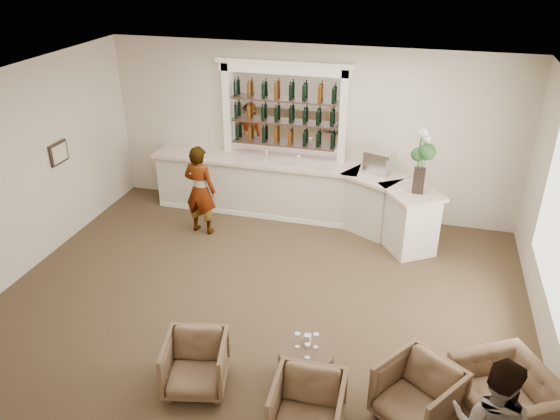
# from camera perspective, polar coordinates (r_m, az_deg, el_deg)

# --- Properties ---
(ground) EXTENTS (8.00, 8.00, 0.00)m
(ground) POSITION_cam_1_polar(r_m,az_deg,el_deg) (8.39, -2.40, -10.10)
(ground) COLOR brown
(ground) RESTS_ON ground
(room_shell) EXTENTS (8.04, 7.02, 3.32)m
(room_shell) POSITION_cam_1_polar(r_m,az_deg,el_deg) (7.83, -0.02, 6.65)
(room_shell) COLOR beige
(room_shell) RESTS_ON ground
(bar_counter) EXTENTS (5.72, 1.80, 1.14)m
(bar_counter) POSITION_cam_1_polar(r_m,az_deg,el_deg) (10.63, 1.55, 1.91)
(bar_counter) COLOR silver
(bar_counter) RESTS_ON ground
(back_bar_alcove) EXTENTS (2.64, 0.25, 3.00)m
(back_bar_alcove) POSITION_cam_1_polar(r_m,az_deg,el_deg) (10.57, 0.40, 10.23)
(back_bar_alcove) COLOR white
(back_bar_alcove) RESTS_ON ground
(cocktail_table) EXTENTS (0.69, 0.69, 0.50)m
(cocktail_table) POSITION_cam_1_polar(r_m,az_deg,el_deg) (7.04, 2.72, -15.96)
(cocktail_table) COLOR #4B3620
(cocktail_table) RESTS_ON ground
(sommelier) EXTENTS (0.67, 0.49, 1.71)m
(sommelier) POSITION_cam_1_polar(r_m,az_deg,el_deg) (10.13, -8.35, 2.07)
(sommelier) COLOR gray
(sommelier) RESTS_ON ground
(armchair_left) EXTENTS (0.90, 0.91, 0.70)m
(armchair_left) POSITION_cam_1_polar(r_m,az_deg,el_deg) (6.99, -8.80, -15.60)
(armchair_left) COLOR brown
(armchair_left) RESTS_ON ground
(armchair_center) EXTENTS (0.81, 0.83, 0.73)m
(armchair_center) POSITION_cam_1_polar(r_m,az_deg,el_deg) (6.39, 2.90, -20.07)
(armchair_center) COLOR brown
(armchair_center) RESTS_ON ground
(armchair_right) EXTENTS (1.13, 1.13, 0.75)m
(armchair_right) POSITION_cam_1_polar(r_m,az_deg,el_deg) (6.70, 14.20, -18.20)
(armchair_right) COLOR brown
(armchair_right) RESTS_ON ground
(armchair_far) EXTENTS (1.38, 1.43, 0.71)m
(armchair_far) POSITION_cam_1_polar(r_m,az_deg,el_deg) (6.98, 22.56, -17.81)
(armchair_far) COLOR brown
(armchair_far) RESTS_ON ground
(espresso_machine) EXTENTS (0.57, 0.52, 0.40)m
(espresso_machine) POSITION_cam_1_polar(r_m,az_deg,el_deg) (10.16, 10.31, 4.99)
(espresso_machine) COLOR silver
(espresso_machine) RESTS_ON bar_counter
(flower_vase) EXTENTS (0.30, 0.30, 1.12)m
(flower_vase) POSITION_cam_1_polar(r_m,az_deg,el_deg) (9.32, 14.58, 5.38)
(flower_vase) COLOR black
(flower_vase) RESTS_ON bar_counter
(wine_glass_bar_left) EXTENTS (0.07, 0.07, 0.21)m
(wine_glass_bar_left) POSITION_cam_1_polar(r_m,az_deg,el_deg) (10.29, 1.96, 5.12)
(wine_glass_bar_left) COLOR white
(wine_glass_bar_left) RESTS_ON bar_counter
(wine_glass_bar_right) EXTENTS (0.07, 0.07, 0.21)m
(wine_glass_bar_right) POSITION_cam_1_polar(r_m,az_deg,el_deg) (10.55, -1.41, 5.67)
(wine_glass_bar_right) COLOR white
(wine_glass_bar_right) RESTS_ON bar_counter
(wine_glass_tbl_a) EXTENTS (0.07, 0.07, 0.21)m
(wine_glass_tbl_a) POSITION_cam_1_polar(r_m,az_deg,el_deg) (6.85, 1.84, -13.44)
(wine_glass_tbl_a) COLOR white
(wine_glass_tbl_a) RESTS_ON cocktail_table
(wine_glass_tbl_b) EXTENTS (0.07, 0.07, 0.21)m
(wine_glass_tbl_b) POSITION_cam_1_polar(r_m,az_deg,el_deg) (6.85, 3.78, -13.48)
(wine_glass_tbl_b) COLOR white
(wine_glass_tbl_b) RESTS_ON cocktail_table
(wine_glass_tbl_c) EXTENTS (0.07, 0.07, 0.21)m
(wine_glass_tbl_c) POSITION_cam_1_polar(r_m,az_deg,el_deg) (6.71, 2.87, -14.52)
(wine_glass_tbl_c) COLOR white
(wine_glass_tbl_c) RESTS_ON cocktail_table
(napkin_holder) EXTENTS (0.08, 0.08, 0.12)m
(napkin_holder) POSITION_cam_1_polar(r_m,az_deg,el_deg) (6.95, 2.87, -13.30)
(napkin_holder) COLOR silver
(napkin_holder) RESTS_ON cocktail_table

